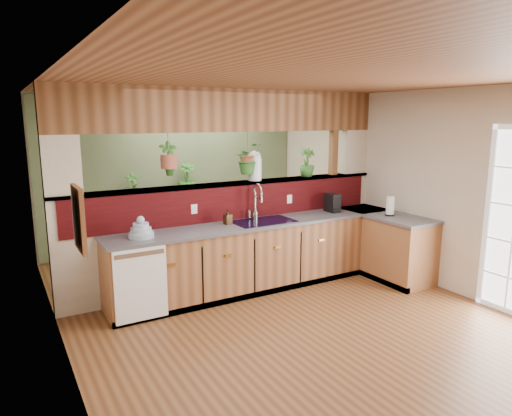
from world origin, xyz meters
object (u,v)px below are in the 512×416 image
soap_dispenser (228,217)px  shelving_console (165,222)px  faucet (256,200)px  paper_towel (390,206)px  coffee_maker (333,204)px  glass_jar (255,166)px  dish_stack (141,231)px

soap_dispenser → shelving_console: soap_dispenser is taller
faucet → shelving_console: 2.29m
faucet → paper_towel: 1.87m
shelving_console → coffee_maker: bearing=-28.3°
coffee_maker → glass_jar: glass_jar is taller
paper_towel → glass_jar: 1.96m
soap_dispenser → paper_towel: 2.28m
coffee_maker → dish_stack: bearing=-176.9°
glass_jar → dish_stack: bearing=-166.9°
dish_stack → shelving_console: bearing=65.5°
paper_towel → glass_jar: (-1.62, 0.94, 0.56)m
coffee_maker → paper_towel: bearing=-45.9°
dish_stack → coffee_maker: bearing=1.1°
paper_towel → glass_jar: size_ratio=0.70×
faucet → coffee_maker: faucet is taller
soap_dispenser → coffee_maker: size_ratio=0.73×
soap_dispenser → glass_jar: 0.87m
dish_stack → paper_towel: size_ratio=1.00×
faucet → soap_dispenser: bearing=-171.1°
faucet → soap_dispenser: (-0.46, -0.07, -0.16)m
soap_dispenser → glass_jar: glass_jar is taller
soap_dispenser → paper_towel: (2.19, -0.64, 0.03)m
faucet → shelving_console: (-0.56, 2.12, -0.66)m
dish_stack → paper_towel: paper_towel is taller
dish_stack → paper_towel: bearing=-9.2°
glass_jar → shelving_console: 2.29m
dish_stack → soap_dispenser: size_ratio=1.48×
faucet → paper_towel: size_ratio=1.72×
soap_dispenser → shelving_console: 2.25m
dish_stack → glass_jar: 1.86m
faucet → dish_stack: (-1.61, -0.18, -0.18)m
soap_dispenser → glass_jar: bearing=27.3°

